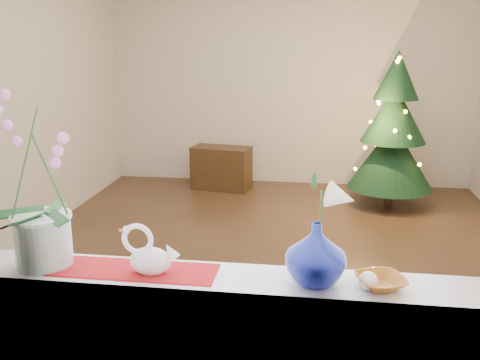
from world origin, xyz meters
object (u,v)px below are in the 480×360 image
object	(u,v)px
swan	(150,251)
paperweight	(368,281)
amber_dish	(381,283)
xmas_tree	(393,130)
orchid_pot	(37,181)
side_table	(221,168)
blue_vase	(316,249)

from	to	relation	value
swan	paperweight	world-z (taller)	swan
amber_dish	xmas_tree	bearing A→B (deg)	81.85
swan	xmas_tree	world-z (taller)	xmas_tree
orchid_pot	amber_dish	world-z (taller)	orchid_pot
xmas_tree	side_table	xyz separation A→B (m)	(-1.97, 0.37, -0.58)
swan	paperweight	xyz separation A→B (m)	(0.83, -0.02, -0.06)
paperweight	side_table	distance (m)	4.73
amber_dish	orchid_pot	bearing A→B (deg)	179.22
side_table	orchid_pot	bearing A→B (deg)	-79.61
paperweight	amber_dish	bearing A→B (deg)	25.81
blue_vase	xmas_tree	distance (m)	4.17
amber_dish	blue_vase	bearing A→B (deg)	178.24
xmas_tree	amber_dish	bearing A→B (deg)	-98.15
orchid_pot	swan	bearing A→B (deg)	-2.56
amber_dish	side_table	xyz separation A→B (m)	(-1.39, 4.46, -0.68)
blue_vase	side_table	bearing A→B (deg)	104.46
paperweight	side_table	xyz separation A→B (m)	(-1.34, 4.48, -0.69)
amber_dish	xmas_tree	distance (m)	4.13
xmas_tree	swan	bearing A→B (deg)	-109.64
amber_dish	side_table	bearing A→B (deg)	107.29
paperweight	orchid_pot	bearing A→B (deg)	178.16
swan	orchid_pot	bearing A→B (deg)	174.05
amber_dish	xmas_tree	size ratio (longest dim) A/B	0.09
orchid_pot	side_table	bearing A→B (deg)	90.86
orchid_pot	xmas_tree	world-z (taller)	xmas_tree
orchid_pot	amber_dish	size ratio (longest dim) A/B	4.65
blue_vase	amber_dish	bearing A→B (deg)	-1.76
orchid_pot	side_table	xyz separation A→B (m)	(-0.07, 4.44, -1.01)
amber_dish	xmas_tree	world-z (taller)	xmas_tree
blue_vase	paperweight	world-z (taller)	blue_vase
swan	paperweight	size ratio (longest dim) A/B	3.23
swan	xmas_tree	bearing A→B (deg)	66.97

